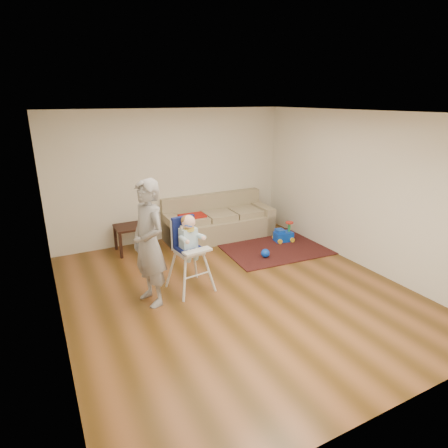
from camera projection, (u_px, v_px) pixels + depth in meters
name	position (u px, v px, depth m)	size (l,w,h in m)	color
ground	(236.00, 291.00, 5.88)	(5.50, 5.50, 0.00)	#4D3211
room_envelope	(220.00, 168.00, 5.72)	(5.04, 5.52, 2.72)	silver
sofa	(218.00, 218.00, 8.04)	(2.34, 1.02, 0.89)	gray
side_table	(130.00, 239.00, 7.33)	(0.53, 0.53, 0.53)	black
area_rug	(277.00, 246.00, 7.67)	(2.23, 1.67, 0.02)	black
ride_on_toy	(284.00, 232.00, 7.85)	(0.38, 0.27, 0.41)	blue
toy_ball	(265.00, 253.00, 7.07)	(0.17, 0.17, 0.17)	blue
high_chair	(189.00, 254.00, 5.77)	(0.64, 0.64, 1.24)	silver
adult	(149.00, 244.00, 5.30)	(0.68, 0.44, 1.86)	gray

